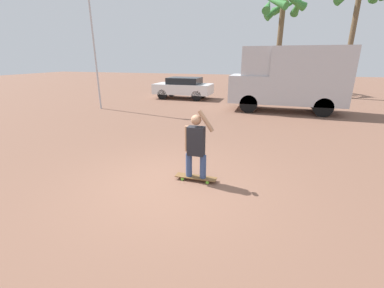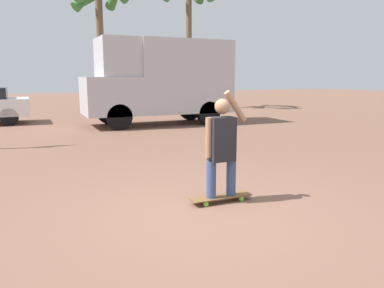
% 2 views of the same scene
% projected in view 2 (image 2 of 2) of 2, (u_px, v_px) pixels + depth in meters
% --- Properties ---
extents(ground_plane, '(80.00, 80.00, 0.00)m').
position_uv_depth(ground_plane, '(206.00, 214.00, 5.03)').
color(ground_plane, brown).
extents(skateboard, '(0.95, 0.23, 0.09)m').
position_uv_depth(skateboard, '(221.00, 197.00, 5.51)').
color(skateboard, brown).
rests_on(skateboard, ground_plane).
extents(person_skateboarder, '(0.65, 0.22, 1.55)m').
position_uv_depth(person_skateboarder, '(222.00, 143.00, 5.36)').
color(person_skateboarder, '#384C7A').
rests_on(person_skateboarder, skateboard).
extents(camper_van, '(5.57, 2.07, 3.19)m').
position_uv_depth(camper_van, '(161.00, 79.00, 14.28)').
color(camper_van, black).
rests_on(camper_van, ground_plane).
extents(palm_tree_center_background, '(3.51, 3.57, 7.39)m').
position_uv_depth(palm_tree_center_background, '(98.00, 1.00, 21.32)').
color(palm_tree_center_background, brown).
rests_on(palm_tree_center_background, ground_plane).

